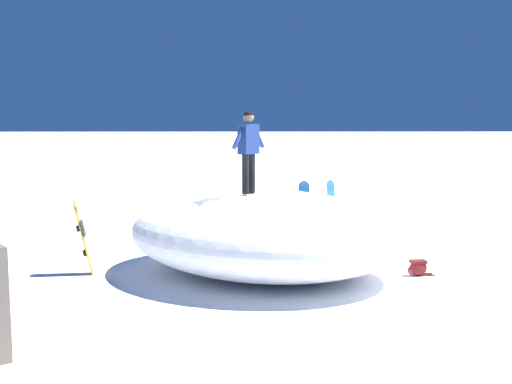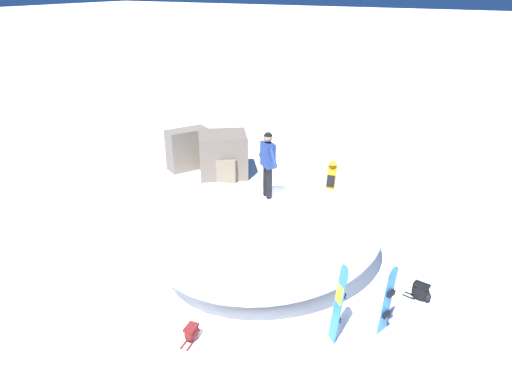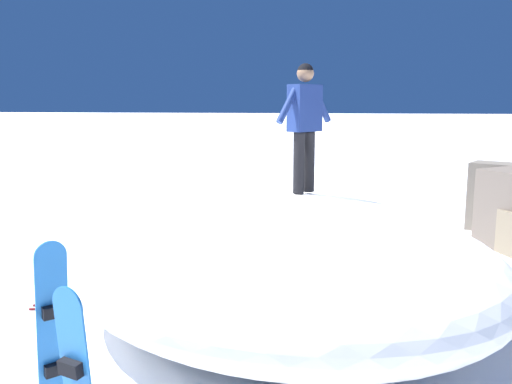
# 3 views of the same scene
# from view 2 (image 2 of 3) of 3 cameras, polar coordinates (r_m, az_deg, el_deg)

# --- Properties ---
(ground) EXTENTS (240.00, 240.00, 0.00)m
(ground) POSITION_cam_2_polar(r_m,az_deg,el_deg) (12.40, 4.27, -8.17)
(ground) COLOR white
(snow_mound) EXTENTS (6.86, 7.35, 1.74)m
(snow_mound) POSITION_cam_2_polar(r_m,az_deg,el_deg) (11.69, 1.99, -5.33)
(snow_mound) COLOR white
(snow_mound) RESTS_ON ground
(snowboarder_standing) EXTENTS (0.83, 0.68, 1.63)m
(snowboarder_standing) POSITION_cam_2_polar(r_m,az_deg,el_deg) (11.33, 1.43, 3.95)
(snowboarder_standing) COLOR black
(snowboarder_standing) RESTS_ON snow_mound
(snowboard_primary_upright) EXTENTS (0.23, 0.31, 1.62)m
(snowboard_primary_upright) POSITION_cam_2_polar(r_m,az_deg,el_deg) (9.96, 15.57, -12.32)
(snowboard_primary_upright) COLOR #2672BF
(snowboard_primary_upright) RESTS_ON ground
(snowboard_secondary_upright) EXTENTS (0.32, 0.40, 1.57)m
(snowboard_secondary_upright) POSITION_cam_2_polar(r_m,az_deg,el_deg) (14.81, 8.92, 0.77)
(snowboard_secondary_upright) COLOR orange
(snowboard_secondary_upright) RESTS_ON ground
(snowboard_tertiary_upright) EXTENTS (0.34, 0.34, 1.73)m
(snowboard_tertiary_upright) POSITION_cam_2_polar(r_m,az_deg,el_deg) (9.60, 9.92, -12.89)
(snowboard_tertiary_upright) COLOR #2672BF
(snowboard_tertiary_upright) RESTS_ON ground
(backpack_near) EXTENTS (0.63, 0.30, 0.44)m
(backpack_near) POSITION_cam_2_polar(r_m,az_deg,el_deg) (11.48, 19.20, -11.25)
(backpack_near) COLOR black
(backpack_near) RESTS_ON ground
(backpack_far) EXTENTS (0.30, 0.57, 0.33)m
(backpack_far) POSITION_cam_2_polar(r_m,az_deg,el_deg) (9.99, -7.73, -16.34)
(backpack_far) COLOR maroon
(backpack_far) RESTS_ON ground
(rock_outcrop) EXTENTS (3.36, 2.60, 1.57)m
(rock_outcrop) POSITION_cam_2_polar(r_m,az_deg,el_deg) (17.80, -5.28, 4.57)
(rock_outcrop) COLOR #746651
(rock_outcrop) RESTS_ON ground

